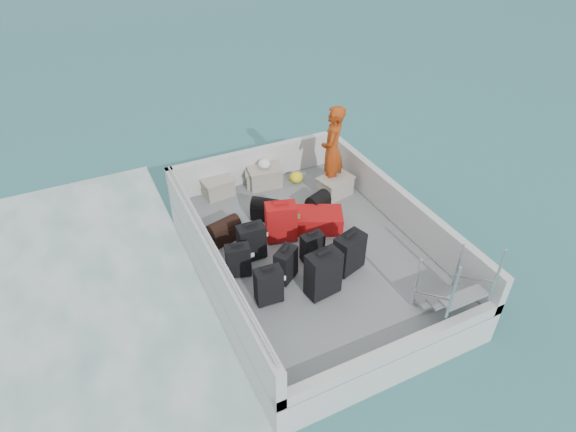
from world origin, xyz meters
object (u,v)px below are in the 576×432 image
(suitcase_8, at_px, (319,220))
(crate_3, at_px, (335,187))
(suitcase_7, at_px, (312,248))
(suitcase_6, at_px, (349,253))
(crate_1, at_px, (259,178))
(crate_0, at_px, (218,188))
(passenger, at_px, (332,150))
(suitcase_2, at_px, (252,242))
(suitcase_1, at_px, (238,261))
(suitcase_5, at_px, (281,222))
(crate_2, at_px, (265,177))
(suitcase_0, at_px, (269,286))
(suitcase_4, at_px, (286,265))
(suitcase_3, at_px, (323,274))

(suitcase_8, bearing_deg, crate_3, -19.75)
(suitcase_7, xyz_separation_m, crate_3, (1.30, 1.49, -0.07))
(suitcase_6, bearing_deg, crate_1, 78.91)
(crate_0, relative_size, passenger, 0.31)
(crate_3, bearing_deg, suitcase_2, -155.17)
(suitcase_1, bearing_deg, suitcase_7, 2.81)
(suitcase_1, distance_m, suitcase_7, 1.22)
(suitcase_5, distance_m, suitcase_6, 1.33)
(suitcase_7, bearing_deg, crate_1, 83.86)
(crate_2, xyz_separation_m, passenger, (1.10, -0.71, 0.70))
(suitcase_1, relative_size, passenger, 0.32)
(crate_3, bearing_deg, passenger, 88.13)
(suitcase_2, distance_m, crate_1, 2.21)
(suitcase_0, xyz_separation_m, suitcase_7, (1.01, 0.54, -0.05))
(suitcase_2, height_order, suitcase_4, suitcase_2)
(suitcase_2, distance_m, passenger, 2.54)
(suitcase_4, distance_m, crate_3, 2.54)
(suitcase_6, bearing_deg, suitcase_5, 101.79)
(suitcase_6, xyz_separation_m, crate_1, (-0.30, 2.91, -0.18))
(suitcase_0, relative_size, crate_2, 0.99)
(crate_2, bearing_deg, suitcase_3, -97.64)
(suitcase_2, distance_m, suitcase_7, 0.99)
(crate_2, bearing_deg, suitcase_6, -85.80)
(suitcase_8, distance_m, passenger, 1.46)
(suitcase_3, xyz_separation_m, suitcase_5, (-0.01, 1.45, -0.03))
(crate_0, height_order, crate_1, crate_0)
(suitcase_2, relative_size, passenger, 0.36)
(suitcase_3, bearing_deg, suitcase_2, 110.74)
(suitcase_2, xyz_separation_m, crate_2, (1.06, 1.91, -0.13))
(suitcase_5, bearing_deg, crate_1, 94.45)
(crate_1, bearing_deg, suitcase_1, -120.15)
(suitcase_4, height_order, suitcase_5, suitcase_5)
(suitcase_5, bearing_deg, suitcase_7, -57.44)
(suitcase_7, bearing_deg, suitcase_1, 167.35)
(suitcase_1, relative_size, suitcase_3, 0.75)
(passenger, bearing_deg, suitcase_7, 1.97)
(suitcase_4, bearing_deg, suitcase_3, -89.77)
(suitcase_1, xyz_separation_m, suitcase_5, (0.98, 0.52, 0.07))
(suitcase_3, xyz_separation_m, suitcase_6, (0.63, 0.28, -0.05))
(suitcase_4, bearing_deg, crate_1, 40.51)
(suitcase_0, bearing_deg, suitcase_7, 32.47)
(suitcase_1, bearing_deg, passenger, 42.82)
(suitcase_0, distance_m, suitcase_7, 1.14)
(suitcase_6, relative_size, suitcase_8, 0.81)
(suitcase_5, distance_m, suitcase_8, 0.76)
(suitcase_3, xyz_separation_m, crate_2, (0.42, 3.14, -0.19))
(suitcase_6, xyz_separation_m, crate_3, (0.88, 1.94, -0.15))
(suitcase_1, distance_m, crate_2, 2.62)
(suitcase_1, distance_m, crate_0, 2.32)
(suitcase_5, relative_size, crate_1, 1.36)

